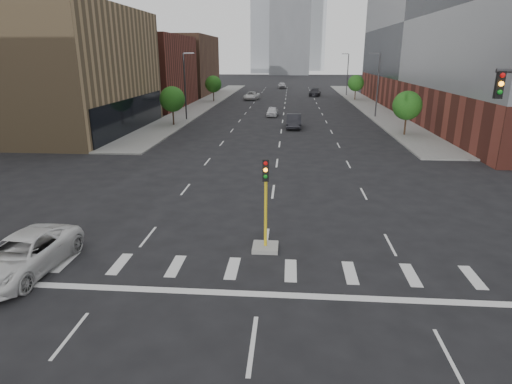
# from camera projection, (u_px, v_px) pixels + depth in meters

# --- Properties ---
(sidewalk_left_far) EXTENTS (5.00, 92.00, 0.15)m
(sidewalk_left_far) POSITION_uv_depth(u_px,v_px,m) (208.00, 102.00, 83.00)
(sidewalk_left_far) COLOR gray
(sidewalk_left_far) RESTS_ON ground
(sidewalk_right_far) EXTENTS (5.00, 92.00, 0.15)m
(sidewalk_right_far) POSITION_uv_depth(u_px,v_px,m) (364.00, 103.00, 80.74)
(sidewalk_right_far) COLOR gray
(sidewalk_right_far) RESTS_ON ground
(building_left_mid) EXTENTS (20.00, 24.00, 14.00)m
(building_left_mid) POSITION_uv_depth(u_px,v_px,m) (45.00, 71.00, 49.55)
(building_left_mid) COLOR #957954
(building_left_mid) RESTS_ON ground
(building_left_far_a) EXTENTS (20.00, 22.00, 12.00)m
(building_left_far_a) POSITION_uv_depth(u_px,v_px,m) (127.00, 72.00, 74.53)
(building_left_far_a) COLOR brown
(building_left_far_a) RESTS_ON ground
(building_left_far_b) EXTENTS (20.00, 24.00, 13.00)m
(building_left_far_b) POSITION_uv_depth(u_px,v_px,m) (168.00, 65.00, 99.06)
(building_left_far_b) COLOR brown
(building_left_far_b) RESTS_ON ground
(building_right_main) EXTENTS (24.00, 70.00, 22.00)m
(building_right_main) POSITION_uv_depth(u_px,v_px,m) (485.00, 39.00, 63.02)
(building_right_main) COLOR brown
(building_right_main) RESTS_ON ground
(tower_mid) EXTENTS (18.00, 18.00, 44.00)m
(tower_mid) POSITION_uv_depth(u_px,v_px,m) (290.00, 25.00, 194.76)
(tower_mid) COLOR slate
(tower_mid) RESTS_ON ground
(median_traffic_signal) EXTENTS (1.20, 1.20, 4.40)m
(median_traffic_signal) POSITION_uv_depth(u_px,v_px,m) (265.00, 230.00, 19.87)
(median_traffic_signal) COLOR #999993
(median_traffic_signal) RESTS_ON ground
(streetlight_right_a) EXTENTS (1.60, 0.22, 9.07)m
(streetlight_right_a) POSITION_uv_depth(u_px,v_px,m) (377.00, 82.00, 61.32)
(streetlight_right_a) COLOR #2D2D30
(streetlight_right_a) RESTS_ON ground
(streetlight_right_b) EXTENTS (1.60, 0.22, 9.07)m
(streetlight_right_b) POSITION_uv_depth(u_px,v_px,m) (347.00, 73.00, 94.54)
(streetlight_right_b) COLOR #2D2D30
(streetlight_right_b) RESTS_ON ground
(streetlight_left) EXTENTS (1.60, 0.22, 9.07)m
(streetlight_left) POSITION_uv_depth(u_px,v_px,m) (185.00, 84.00, 58.59)
(streetlight_left) COLOR #2D2D30
(streetlight_left) RESTS_ON ground
(tree_left_near) EXTENTS (3.20, 3.20, 4.85)m
(tree_left_near) POSITION_uv_depth(u_px,v_px,m) (172.00, 99.00, 54.38)
(tree_left_near) COLOR #382619
(tree_left_near) RESTS_ON ground
(tree_left_far) EXTENTS (3.20, 3.20, 4.85)m
(tree_left_far) POSITION_uv_depth(u_px,v_px,m) (213.00, 84.00, 82.85)
(tree_left_far) COLOR #382619
(tree_left_far) RESTS_ON ground
(tree_right_near) EXTENTS (3.20, 3.20, 4.85)m
(tree_right_near) POSITION_uv_depth(u_px,v_px,m) (407.00, 106.00, 47.53)
(tree_right_near) COLOR #382619
(tree_right_near) RESTS_ON ground
(tree_right_far) EXTENTS (3.20, 3.20, 4.85)m
(tree_right_far) POSITION_uv_depth(u_px,v_px,m) (356.00, 83.00, 85.49)
(tree_right_far) COLOR #382619
(tree_right_far) RESTS_ON ground
(car_near_left) EXTENTS (1.83, 4.20, 1.41)m
(car_near_left) POSITION_uv_depth(u_px,v_px,m) (272.00, 112.00, 63.83)
(car_near_left) COLOR silver
(car_near_left) RESTS_ON ground
(car_mid_right) EXTENTS (1.84, 5.16, 1.70)m
(car_mid_right) POSITION_uv_depth(u_px,v_px,m) (294.00, 121.00, 53.51)
(car_mid_right) COLOR black
(car_mid_right) RESTS_ON ground
(car_far_left) EXTENTS (3.30, 5.93, 1.57)m
(car_far_left) POSITION_uv_depth(u_px,v_px,m) (252.00, 96.00, 87.64)
(car_far_left) COLOR white
(car_far_left) RESTS_ON ground
(car_deep_right) EXTENTS (3.05, 5.94, 1.65)m
(car_deep_right) POSITION_uv_depth(u_px,v_px,m) (315.00, 92.00, 95.42)
(car_deep_right) COLOR black
(car_deep_right) RESTS_ON ground
(car_distant) EXTENTS (2.43, 5.19, 1.72)m
(car_distant) POSITION_uv_depth(u_px,v_px,m) (282.00, 85.00, 116.81)
(car_distant) COLOR #B2B2B7
(car_distant) RESTS_ON ground
(parked_minivan) EXTENTS (3.01, 5.86, 1.58)m
(parked_minivan) POSITION_uv_depth(u_px,v_px,m) (23.00, 255.00, 17.86)
(parked_minivan) COLOR silver
(parked_minivan) RESTS_ON ground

